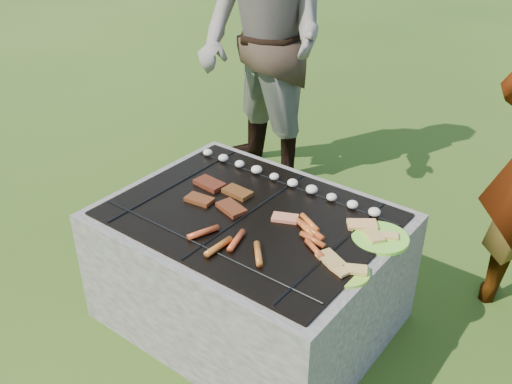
# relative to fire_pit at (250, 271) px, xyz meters

# --- Properties ---
(lawn) EXTENTS (60.00, 60.00, 0.00)m
(lawn) POSITION_rel_fire_pit_xyz_m (0.00, 0.00, -0.28)
(lawn) COLOR #274611
(lawn) RESTS_ON ground
(fire_pit) EXTENTS (1.30, 1.00, 0.62)m
(fire_pit) POSITION_rel_fire_pit_xyz_m (0.00, 0.00, 0.00)
(fire_pit) COLOR #A7A094
(fire_pit) RESTS_ON ground
(mushrooms) EXTENTS (1.05, 0.06, 0.04)m
(mushrooms) POSITION_rel_fire_pit_xyz_m (-0.03, 0.32, 0.35)
(mushrooms) COLOR silver
(mushrooms) RESTS_ON fire_pit
(pork_slabs) EXTENTS (0.39, 0.25, 0.02)m
(pork_slabs) POSITION_rel_fire_pit_xyz_m (-0.20, 0.03, 0.34)
(pork_slabs) COLOR maroon
(pork_slabs) RESTS_ON fire_pit
(sausages) EXTENTS (0.54, 0.50, 0.03)m
(sausages) POSITION_rel_fire_pit_xyz_m (0.21, -0.11, 0.34)
(sausages) COLOR orange
(sausages) RESTS_ON fire_pit
(bread_on_grate) EXTENTS (0.46, 0.43, 0.02)m
(bread_on_grate) POSITION_rel_fire_pit_xyz_m (0.38, 0.07, 0.34)
(bread_on_grate) COLOR tan
(bread_on_grate) RESTS_ON fire_pit
(plate_far) EXTENTS (0.30, 0.30, 0.03)m
(plate_far) POSITION_rel_fire_pit_xyz_m (0.56, 0.19, 0.33)
(plate_far) COLOR #C5FF3C
(plate_far) RESTS_ON fire_pit
(plate_near) EXTENTS (0.24, 0.24, 0.03)m
(plate_near) POSITION_rel_fire_pit_xyz_m (0.56, -0.10, 0.33)
(plate_near) COLOR yellow
(plate_near) RESTS_ON fire_pit
(bystander) EXTENTS (1.13, 0.99, 1.98)m
(bystander) POSITION_rel_fire_pit_xyz_m (-0.80, 1.16, 0.71)
(bystander) COLOR gray
(bystander) RESTS_ON ground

